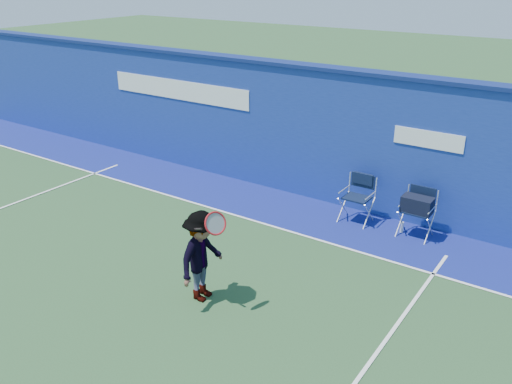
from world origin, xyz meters
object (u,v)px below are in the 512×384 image
Objects in this scene: directors_chair_right at (416,217)px; water_bottle at (402,227)px; tennis_player at (202,256)px; directors_chair_left at (357,207)px.

directors_chair_right is 4.20× the size of water_bottle.
directors_chair_right reaches higher than water_bottle.
tennis_player reaches higher than directors_chair_right.
directors_chair_left reaches higher than directors_chair_right.
directors_chair_left is at bearing -178.58° from water_bottle.
directors_chair_left is 1.02× the size of directors_chair_right.
directors_chair_left reaches higher than water_bottle.
tennis_player is at bearing -101.70° from directors_chair_left.
water_bottle is at bearing -179.27° from directors_chair_right.
directors_chair_right is 0.40m from water_bottle.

